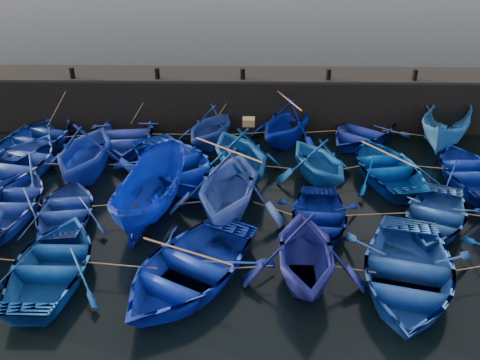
{
  "coord_description": "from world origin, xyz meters",
  "views": [
    {
      "loc": [
        0.33,
        -14.65,
        10.35
      ],
      "look_at": [
        0.0,
        3.2,
        0.7
      ],
      "focal_mm": 40.0,
      "sensor_mm": 36.0,
      "label": 1
    }
  ],
  "objects_px": {
    "wooden_crate": "(249,122)",
    "boat_8": "(176,165)",
    "boat_0": "(38,137)",
    "boat_13": "(10,201)"
  },
  "relations": [
    {
      "from": "boat_13",
      "to": "wooden_crate",
      "type": "bearing_deg",
      "value": -161.71
    },
    {
      "from": "boat_0",
      "to": "boat_13",
      "type": "relative_size",
      "value": 1.06
    },
    {
      "from": "boat_0",
      "to": "boat_8",
      "type": "bearing_deg",
      "value": 172.14
    },
    {
      "from": "boat_0",
      "to": "boat_8",
      "type": "height_order",
      "value": "boat_8"
    },
    {
      "from": "boat_8",
      "to": "boat_13",
      "type": "relative_size",
      "value": 1.16
    },
    {
      "from": "boat_13",
      "to": "boat_8",
      "type": "bearing_deg",
      "value": -154.05
    },
    {
      "from": "boat_0",
      "to": "wooden_crate",
      "type": "distance_m",
      "value": 10.1
    },
    {
      "from": "wooden_crate",
      "to": "boat_8",
      "type": "bearing_deg",
      "value": -178.38
    },
    {
      "from": "boat_8",
      "to": "wooden_crate",
      "type": "xyz_separation_m",
      "value": [
        2.91,
        0.08,
        1.87
      ]
    },
    {
      "from": "boat_13",
      "to": "boat_0",
      "type": "bearing_deg",
      "value": -80.83
    }
  ]
}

